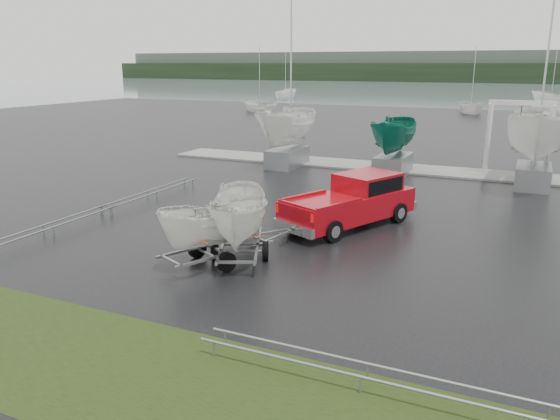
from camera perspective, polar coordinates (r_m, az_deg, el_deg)
The scene contains 20 objects.
ground_plane at distance 20.54m, azimuth 5.39°, elevation -1.99°, with size 120.00×120.00×0.00m, color black.
lake at distance 118.90m, azimuth 21.90°, elevation 11.14°, with size 300.00×300.00×0.00m, color gray.
grass_verge at distance 11.58m, azimuth -13.81°, elevation -16.64°, with size 40.00×40.00×0.00m, color black.
dock at distance 32.76m, azimuth 12.97°, elevation 4.23°, with size 30.00×3.00×0.12m, color gray.
treeline at distance 188.70m, azimuth 23.27°, elevation 13.00°, with size 300.00×8.00×6.00m, color black.
far_hill at distance 196.68m, azimuth 23.41°, elevation 13.61°, with size 300.00×6.00×10.00m, color #4C5651.
pickup_truck at distance 20.95m, azimuth 7.81°, elevation 1.12°, with size 4.16×6.06×1.92m.
trailer_hitched at distance 16.46m, azimuth -6.85°, elevation 2.42°, with size 2.56×3.77×4.45m.
trailer_parked at distance 16.78m, azimuth -4.30°, elevation 3.79°, with size 2.53×3.77×5.04m.
boat_hoist at distance 31.75m, azimuth 23.74°, elevation 7.80°, with size 3.30×2.18×4.12m.
keelboat_0 at distance 32.40m, azimuth 0.79°, elevation 11.22°, with size 2.41×3.20×10.58m.
keelboat_1 at distance 30.65m, azimuth 11.99°, elevation 9.52°, with size 2.06×3.20×6.57m.
keelboat_2 at distance 29.61m, azimuth 25.77°, elevation 10.79°, with size 2.85×3.20×11.03m.
mast_rack_0 at distance 25.53m, azimuth -13.24°, elevation 1.88°, with size 0.56×6.50×0.06m.
mast_rack_1 at distance 21.28m, azimuth -23.08°, elevation -1.57°, with size 0.56×6.50×0.06m.
mast_rack_2 at distance 10.95m, azimuth 8.83°, elevation -16.21°, with size 7.00×0.56×0.06m.
moored_boat_0 at distance 70.07m, azimuth -2.12°, elevation 10.18°, with size 2.85×2.81×10.90m.
moored_boat_1 at distance 72.63m, azimuth 19.28°, elevation 9.53°, with size 2.94×2.98×11.05m.
moored_boat_4 at distance 96.14m, azimuth 0.57°, elevation 11.52°, with size 3.00×3.07×11.62m.
moored_boat_5 at distance 97.86m, azimuth 26.43°, elevation 10.04°, with size 3.83×3.81×11.58m.
Camera 1 is at (6.37, -18.57, 6.01)m, focal length 35.00 mm.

